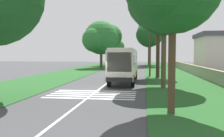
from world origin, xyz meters
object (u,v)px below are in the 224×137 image
object	(u,v)px
roadside_building	(221,52)
trailing_car_1	(118,66)
roadside_tree_left_2	(109,37)
roadside_tree_left_3	(100,39)
trailing_car_0	(112,67)
roadside_tree_right_0	(157,16)
roadside_tree_right_1	(162,3)
utility_pole	(150,47)
roadside_tree_right_3	(148,37)
coach_bus	(124,63)
roadside_tree_left_4	(117,47)
roadside_tree_left_0	(110,39)
roadside_tree_right_2	(149,34)
trailing_minibus_0	(122,61)

from	to	relation	value
roadside_building	trailing_car_1	bearing A→B (deg)	70.94
roadside_tree_left_2	roadside_tree_left_3	world-z (taller)	roadside_tree_left_2
trailing_car_0	roadside_tree_right_0	xyz separation A→B (m)	(-12.39, -7.65, 7.60)
roadside_tree_right_1	utility_pole	size ratio (longest dim) A/B	1.43
trailing_car_1	roadside_tree_right_3	bearing A→B (deg)	-17.26
roadside_tree_right_0	roadside_tree_left_3	bearing A→B (deg)	29.03
trailing_car_0	roadside_tree_right_1	bearing A→B (deg)	-161.27
trailing_car_1	roadside_tree_right_0	bearing A→B (deg)	-158.36
coach_bus	trailing_car_1	distance (m)	24.33
trailing_car_0	roadside_tree_left_3	distance (m)	11.02
roadside_tree_left_2	roadside_tree_left_4	size ratio (longest dim) A/B	1.37
roadside_tree_left_3	roadside_tree_right_0	world-z (taller)	roadside_tree_right_0
roadside_tree_left_0	trailing_car_1	bearing A→B (deg)	-167.64
trailing_car_1	roadside_tree_right_0	world-z (taller)	roadside_tree_right_0
trailing_car_0	roadside_tree_right_2	bearing A→B (deg)	-22.27
roadside_tree_left_2	roadside_tree_right_3	bearing A→B (deg)	-54.83
roadside_tree_left_0	roadside_tree_right_2	distance (m)	15.64
roadside_tree_left_2	roadside_tree_left_4	xyz separation A→B (m)	(20.32, 0.08, -1.96)
roadside_tree_left_2	roadside_tree_left_4	bearing A→B (deg)	0.22
trailing_car_0	trailing_minibus_0	size ratio (longest dim) A/B	0.72
trailing_minibus_0	roadside_tree_right_1	distance (m)	37.93
trailing_car_1	roadside_tree_left_4	xyz separation A→B (m)	(33.87, 4.00, 5.10)
trailing_minibus_0	roadside_tree_right_2	distance (m)	9.99
trailing_minibus_0	roadside_tree_left_2	size ratio (longest dim) A/B	0.54
coach_bus	roadside_tree_right_2	xyz separation A→B (m)	(35.84, -3.34, 6.13)
roadside_tree_right_3	roadside_tree_left_3	bearing A→B (deg)	148.98
trailing_car_1	roadside_building	xyz separation A→B (m)	(-6.49, -18.79, 2.81)
roadside_tree_right_3	roadside_tree_left_4	bearing A→B (deg)	38.91
roadside_tree_left_3	roadside_tree_right_3	distance (m)	21.19
roadside_tree_left_0	roadside_tree_left_4	world-z (taller)	roadside_tree_left_0
roadside_tree_right_1	roadside_building	distance (m)	24.91
trailing_car_1	coach_bus	bearing A→B (deg)	-172.17
trailing_car_0	trailing_car_1	world-z (taller)	same
roadside_tree_left_4	trailing_minibus_0	bearing A→B (deg)	-171.09
roadside_tree_right_3	roadside_building	distance (m)	30.39
trailing_minibus_0	roadside_tree_right_3	size ratio (longest dim) A/B	0.51
roadside_tree_right_2	roadside_tree_right_3	world-z (taller)	roadside_tree_right_2
roadside_tree_right_1	roadside_tree_left_4	bearing A→B (deg)	10.17
roadside_tree_left_2	roadside_tree_right_2	size ratio (longest dim) A/B	0.94
trailing_car_1	roadside_tree_left_0	distance (m)	23.93
roadside_tree_left_0	roadside_tree_left_4	bearing A→B (deg)	-4.44
trailing_car_1	utility_pole	world-z (taller)	utility_pole
roadside_tree_left_3	roadside_building	world-z (taller)	roadside_tree_left_3
roadside_tree_right_0	utility_pole	world-z (taller)	roadside_tree_right_0
trailing_car_0	roadside_tree_left_2	size ratio (longest dim) A/B	0.39
roadside_tree_left_0	roadside_building	bearing A→B (deg)	-140.59
trailing_car_1	trailing_minibus_0	xyz separation A→B (m)	(8.65, 0.04, 0.88)
trailing_car_0	roadside_tree_left_2	distance (m)	20.74
roadside_tree_right_0	roadside_tree_right_2	world-z (taller)	roadside_tree_right_2
roadside_tree_left_0	roadside_building	size ratio (longest dim) A/B	1.10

